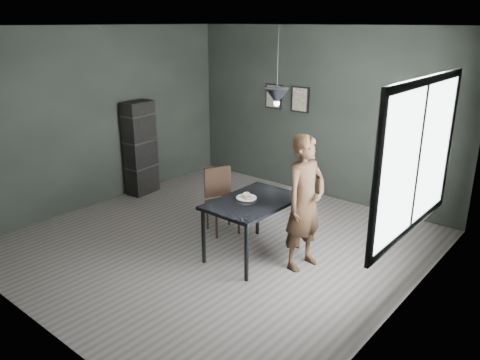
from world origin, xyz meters
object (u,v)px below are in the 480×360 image
Objects in this scene: white_plate at (246,198)px; woman at (305,203)px; wood_chair at (220,195)px; cafe_table at (253,206)px; pendant_lamp at (277,96)px; shelf_unit at (140,148)px.

white_plate is 0.76m from woman.
wood_chair is (-1.47, 0.14, -0.31)m from woman.
white_plate reaches higher than cafe_table.
woman is at bearing 19.16° from wood_chair.
woman is 1.91× the size of pendant_lamp.
pendant_lamp is (3.17, -0.49, 1.25)m from shelf_unit.
shelf_unit is at bearing 171.24° from pendant_lamp.
white_plate is 0.25× the size of wood_chair.
cafe_table is 2.98m from shelf_unit.
shelf_unit is (-2.92, 0.59, 0.13)m from cafe_table.
woman is 1.81× the size of wood_chair.
woman is 1.29m from pendant_lamp.
woman is at bearing -13.27° from shelf_unit.
woman reaches higher than cafe_table.
wood_chair is at bearing -14.09° from shelf_unit.
wood_chair is 0.57× the size of shelf_unit.
white_plate is at bearing -175.33° from cafe_table.
wood_chair is 1.89m from pendant_lamp.
pendant_lamp is at bearing 21.80° from cafe_table.
cafe_table is at bearing 3.45° from wood_chair.
shelf_unit is (-2.08, 0.27, 0.28)m from wood_chair.
woman reaches higher than white_plate.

